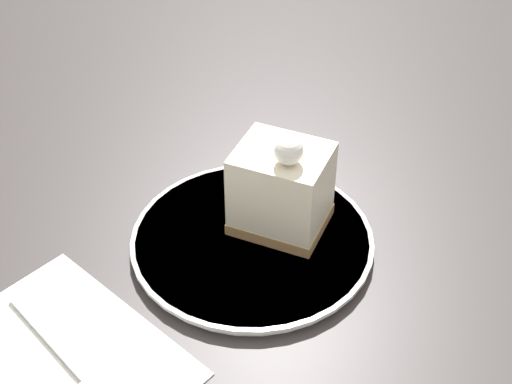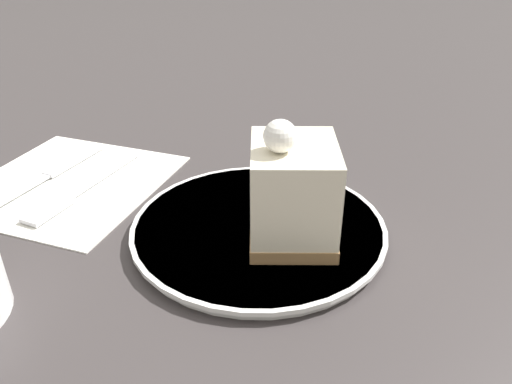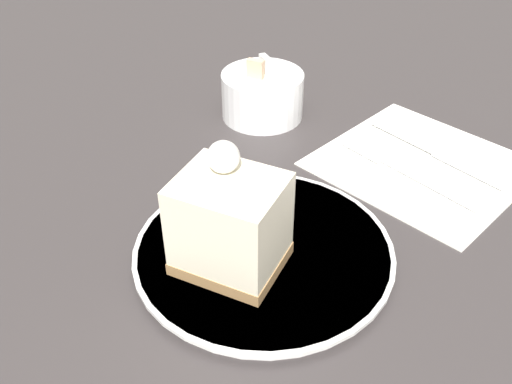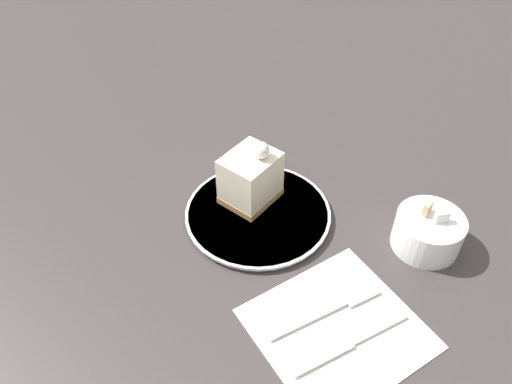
% 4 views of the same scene
% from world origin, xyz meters
% --- Properties ---
extents(ground_plane, '(4.00, 4.00, 0.00)m').
position_xyz_m(ground_plane, '(0.00, 0.00, 0.00)').
color(ground_plane, '#383333').
extents(plate, '(0.23, 0.23, 0.01)m').
position_xyz_m(plate, '(0.00, -0.04, 0.01)').
color(plate, silver).
rests_on(plate, ground_plane).
extents(cake_slice, '(0.09, 0.10, 0.11)m').
position_xyz_m(cake_slice, '(-0.03, -0.03, 0.06)').
color(cake_slice, '#9E7547').
rests_on(cake_slice, plate).
extents(napkin, '(0.20, 0.21, 0.00)m').
position_xyz_m(napkin, '(0.22, -0.07, 0.00)').
color(napkin, white).
rests_on(napkin, ground_plane).
extents(fork, '(0.03, 0.17, 0.00)m').
position_xyz_m(fork, '(0.20, -0.05, 0.01)').
color(fork, silver).
rests_on(fork, napkin).
extents(knife, '(0.03, 0.17, 0.00)m').
position_xyz_m(knife, '(0.25, -0.09, 0.01)').
color(knife, silver).
rests_on(knife, napkin).
extents(sugar_bowl, '(0.10, 0.10, 0.08)m').
position_xyz_m(sugar_bowl, '(0.19, 0.13, 0.03)').
color(sugar_bowl, white).
rests_on(sugar_bowl, ground_plane).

